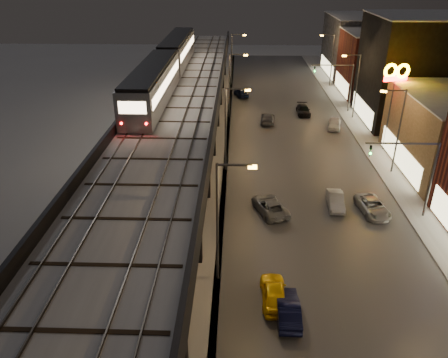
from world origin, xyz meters
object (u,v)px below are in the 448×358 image
object	(u,v)px
car_taxi	(274,293)
car_onc_dark	(372,207)
car_mid_dark	(268,118)
car_onc_silver	(336,201)
car_onc_white	(303,110)
car_near_white	(288,309)
car_mid_silver	(270,206)
subway_train	(167,64)
car_far_white	(241,93)
car_onc_red	(335,124)

from	to	relation	value
car_taxi	car_onc_dark	size ratio (longest dim) A/B	0.92
car_mid_dark	car_onc_silver	xyz separation A→B (m)	(4.86, -23.21, -0.03)
car_taxi	car_onc_white	world-z (taller)	car_taxi
car_taxi	car_near_white	distance (m)	1.60
car_onc_dark	car_mid_silver	bearing A→B (deg)	173.58
car_mid_silver	car_onc_dark	size ratio (longest dim) A/B	1.05
car_taxi	car_mid_silver	world-z (taller)	car_taxi
car_mid_silver	car_mid_dark	bearing A→B (deg)	-112.69
subway_train	car_near_white	bearing A→B (deg)	-70.30
car_taxi	car_far_white	size ratio (longest dim) A/B	1.05
subway_train	car_near_white	xyz separation A→B (m)	(12.36, -34.53, -7.89)
car_taxi	car_near_white	xyz separation A→B (m)	(0.77, -1.40, -0.04)
subway_train	car_onc_white	size ratio (longest dim) A/B	8.92
subway_train	car_mid_dark	bearing A→B (deg)	11.61
car_onc_white	car_onc_dark	bearing A→B (deg)	-84.09
car_onc_silver	car_onc_white	xyz separation A→B (m)	(0.56, 26.99, 0.01)
car_near_white	car_onc_silver	xyz separation A→B (m)	(5.71, 14.03, -0.03)
car_far_white	car_near_white	bearing A→B (deg)	74.25
car_near_white	car_onc_silver	bearing A→B (deg)	-112.19
car_taxi	car_mid_silver	distance (m)	11.45
car_onc_silver	car_taxi	bearing A→B (deg)	-112.95
car_mid_silver	car_far_white	size ratio (longest dim) A/B	1.20
subway_train	car_taxi	distance (m)	35.96
subway_train	car_onc_dark	world-z (taller)	subway_train
car_taxi	car_mid_dark	bearing A→B (deg)	-94.03
car_near_white	car_onc_red	size ratio (longest dim) A/B	1.01
car_far_white	car_onc_silver	bearing A→B (deg)	84.29
subway_train	car_far_white	size ratio (longest dim) A/B	10.06
car_mid_silver	car_mid_dark	size ratio (longest dim) A/B	1.04
subway_train	car_mid_dark	world-z (taller)	subway_train
car_taxi	car_near_white	bearing A→B (deg)	117.56
car_mid_silver	car_taxi	bearing A→B (deg)	67.97
car_taxi	car_onc_red	distance (m)	35.29
car_onc_dark	car_onc_red	distance (m)	22.06
car_onc_dark	car_onc_red	bearing A→B (deg)	79.82
car_mid_dark	car_far_white	distance (m)	13.47
car_onc_white	car_onc_red	xyz separation A→B (m)	(3.40, -5.91, 0.03)
car_far_white	car_onc_red	xyz separation A→B (m)	(12.48, -15.09, 0.01)
car_taxi	car_onc_white	distance (m)	40.25
car_onc_red	car_onc_white	bearing A→B (deg)	132.99
car_near_white	car_far_white	size ratio (longest dim) A/B	1.03
subway_train	car_onc_silver	size ratio (longest dim) A/B	10.32
car_mid_silver	car_far_white	world-z (taller)	car_far_white
car_mid_silver	car_onc_red	bearing A→B (deg)	-134.11
car_far_white	car_onc_white	bearing A→B (deg)	115.72
car_taxi	car_onc_dark	distance (m)	15.09
car_near_white	car_onc_silver	size ratio (longest dim) A/B	1.05
car_taxi	car_onc_white	bearing A→B (deg)	-101.52
car_taxi	car_onc_dark	world-z (taller)	car_taxi
subway_train	car_near_white	world-z (taller)	subway_train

